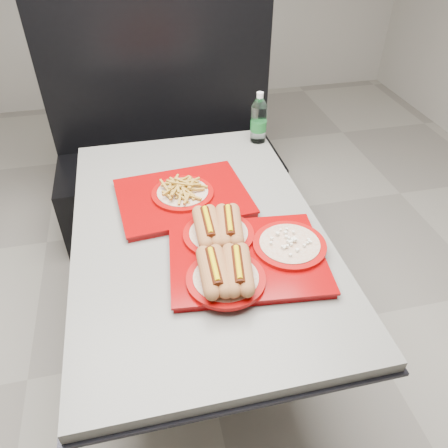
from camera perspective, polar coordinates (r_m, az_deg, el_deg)
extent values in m
plane|color=gray|center=(2.17, -2.76, -15.73)|extent=(6.00, 6.00, 0.00)
cylinder|color=black|center=(2.15, -2.78, -15.34)|extent=(0.52, 0.52, 0.05)
cylinder|color=black|center=(1.88, -3.11, -8.98)|extent=(0.11, 0.11, 0.66)
cube|color=black|center=(1.65, -3.50, -1.38)|extent=(0.92, 1.42, 0.01)
cube|color=slate|center=(1.64, -3.53, -0.71)|extent=(0.90, 1.40, 0.04)
cube|color=black|center=(2.75, -6.78, 4.37)|extent=(1.30, 0.55, 0.45)
cube|color=black|center=(2.70, -8.41, 17.36)|extent=(1.30, 0.10, 1.10)
cube|color=#7F0304|center=(1.47, 3.00, -4.66)|extent=(0.54, 0.44, 0.02)
cube|color=#7F0304|center=(1.46, 3.02, -4.25)|extent=(0.55, 0.45, 0.01)
cylinder|color=#8F0504|center=(1.37, 0.25, -7.19)|extent=(0.25, 0.25, 0.01)
cylinder|color=beige|center=(1.36, 0.25, -6.98)|extent=(0.20, 0.20, 0.01)
cylinder|color=#8F0504|center=(1.52, -0.72, -1.36)|extent=(0.25, 0.25, 0.01)
cylinder|color=beige|center=(1.52, -0.72, -1.15)|extent=(0.20, 0.20, 0.01)
cylinder|color=#8F0504|center=(1.50, 8.55, -2.72)|extent=(0.25, 0.25, 0.01)
cylinder|color=beige|center=(1.49, 8.58, -2.52)|extent=(0.20, 0.20, 0.01)
cube|color=#7F0304|center=(1.75, -5.37, 3.32)|extent=(0.52, 0.43, 0.02)
cube|color=#7F0304|center=(1.74, -5.40, 3.70)|extent=(0.54, 0.44, 0.01)
cylinder|color=#8F0504|center=(1.73, -5.42, 4.00)|extent=(0.24, 0.24, 0.01)
cylinder|color=beige|center=(1.73, -5.43, 4.19)|extent=(0.20, 0.20, 0.01)
cylinder|color=silver|center=(2.14, 4.53, 12.91)|extent=(0.07, 0.07, 0.18)
cylinder|color=#186227|center=(2.14, 4.52, 12.70)|extent=(0.08, 0.08, 0.05)
cone|color=silver|center=(2.09, 4.69, 15.62)|extent=(0.07, 0.07, 0.04)
cylinder|color=silver|center=(2.08, 4.74, 16.45)|extent=(0.03, 0.03, 0.02)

